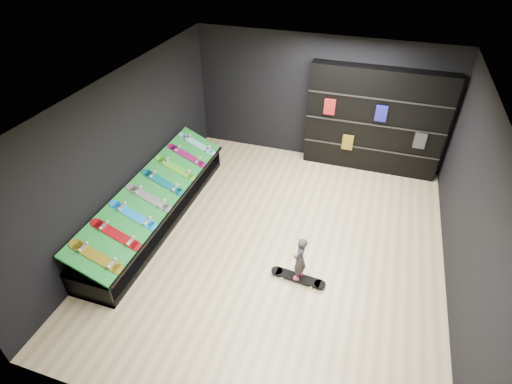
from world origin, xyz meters
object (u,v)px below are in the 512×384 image
(display_rack, at_px, (157,209))
(floor_skateboard, at_px, (298,279))
(back_shelving, at_px, (375,121))
(child, at_px, (299,266))

(display_rack, relative_size, floor_skateboard, 4.59)
(display_rack, distance_m, floor_skateboard, 3.21)
(back_shelving, distance_m, floor_skateboard, 4.30)
(display_rack, distance_m, back_shelving, 5.21)
(back_shelving, bearing_deg, child, -100.71)
(display_rack, relative_size, child, 8.58)
(back_shelving, bearing_deg, display_rack, -139.50)
(back_shelving, distance_m, child, 4.23)
(display_rack, relative_size, back_shelving, 1.46)
(floor_skateboard, bearing_deg, child, 5.05)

